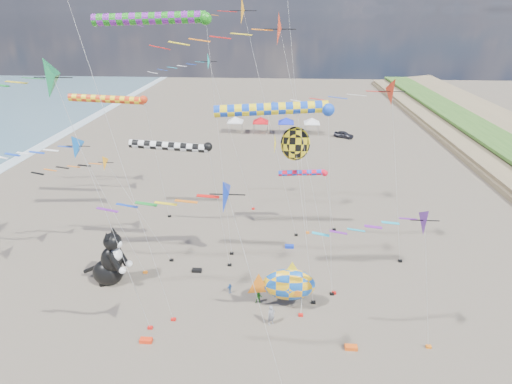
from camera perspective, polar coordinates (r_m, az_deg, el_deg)
The scene contains 26 objects.
delta_kite_0 at distance 28.13m, azimuth 3.87°, elevation 21.76°, with size 12.40×2.34×22.50m.
delta_kite_1 at distance 37.86m, azimuth -2.13°, elevation 24.19°, with size 14.95×2.65×23.73m.
delta_kite_3 at distance 26.57m, azimuth 20.74°, elevation -3.55°, with size 8.60×1.91×11.87m.
delta_kite_4 at distance 37.90m, azimuth -21.31°, elevation 3.60°, with size 10.49×1.53×11.12m.
delta_kite_6 at distance 35.48m, azimuth -23.65°, elevation 6.13°, with size 10.04×2.12×13.76m.
delta_kite_7 at distance 27.26m, azimuth -28.59°, elevation 13.95°, with size 11.54×2.55×20.22m.
delta_kite_8 at distance 35.04m, azimuth 18.49°, elevation 13.13°, with size 11.40×2.42×17.66m.
delta_kite_9 at distance 19.41m, azimuth -3.97°, elevation -1.31°, with size 8.87×1.96×15.25m.
delta_kite_10 at distance 44.72m, azimuth -7.18°, elevation 17.69°, with size 10.41×1.95×18.47m.
windsock_0 at distance 42.24m, azimuth 6.99°, elevation 2.67°, with size 6.54×0.65×7.14m.
windsock_1 at distance 28.68m, azimuth 3.08°, elevation 11.66°, with size 9.69×0.90×16.49m.
windsock_2 at distance 45.63m, azimuth -20.06°, elevation 12.30°, with size 9.63×0.84×14.27m.
windsock_3 at distance 35.12m, azimuth -14.14°, elevation 22.81°, with size 10.61×0.96×22.24m.
windsock_4 at distance 34.54m, azimuth -11.68°, elevation 6.34°, with size 8.33×0.77×12.32m.
angelfish_kite at distance 30.19m, azimuth 5.25°, elevation 6.68°, with size 3.74×3.02×14.58m.
cat_inflatable at distance 37.66m, azimuth -20.33°, elevation -8.56°, with size 4.09×2.04×5.52m, color black, non-canonical shape.
fish_inflatable at distance 32.99m, azimuth 4.64°, elevation -13.02°, with size 5.72×2.34×4.47m.
person_adult at distance 32.32m, azimuth 2.18°, elevation -17.20°, with size 0.63×0.41×1.72m, color gray.
child_green at distance 34.34m, azimuth 0.40°, elevation -14.80°, with size 0.58×0.45×1.19m, color #23751C.
child_blue at distance 35.52m, azimuth -3.77°, elevation -13.56°, with size 0.56×0.23×0.96m, color #265297.
kite_bag_0 at distance 31.72m, azimuth 13.42°, elevation -20.79°, with size 0.90×0.44×0.30m, color #E35213.
kite_bag_1 at distance 38.49m, azimuth -8.45°, elevation -11.02°, with size 0.90×0.44×0.30m, color black.
kite_bag_2 at distance 32.47m, azimuth -15.44°, elevation -19.76°, with size 0.90×0.44×0.30m, color red.
kite_bag_3 at distance 41.69m, azimuth 4.80°, elevation -7.75°, with size 0.90×0.44×0.30m, color #122EB4.
tent_row at distance 79.31m, azimuth 2.51°, elevation 10.53°, with size 19.20×4.20×3.80m.
parked_car at distance 78.95m, azimuth 12.43°, elevation 8.03°, with size 1.51×3.74×1.27m, color #26262D.
Camera 1 is at (3.00, -16.93, 22.39)m, focal length 28.00 mm.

